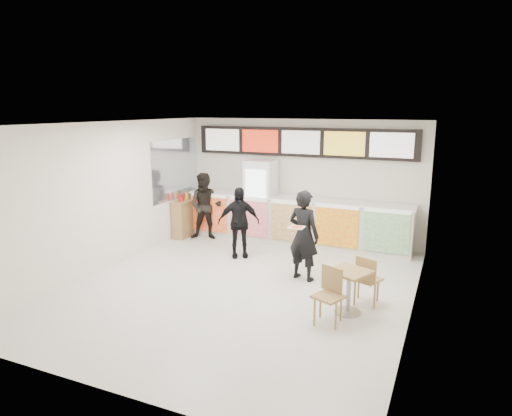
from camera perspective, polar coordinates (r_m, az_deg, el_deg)
The scene contains 15 objects.
floor at distance 8.61m, azimuth -1.85°, elevation -9.87°, with size 7.00×7.00×0.00m, color beige.
ceiling at distance 7.97m, azimuth -2.00°, elevation 10.51°, with size 7.00×7.00×0.00m, color white.
wall_back at distance 11.36m, azimuth 5.72°, elevation 3.44°, with size 6.00×6.00×0.00m, color silver.
wall_left at distance 9.81m, azimuth -17.95°, elevation 1.45°, with size 7.00×7.00×0.00m, color silver.
wall_right at distance 7.41m, azimuth 19.52°, elevation -2.10°, with size 7.00×7.00×0.00m, color silver.
service_counter at distance 11.17m, azimuth 4.97°, elevation -1.56°, with size 5.56×0.77×1.14m.
menu_board at distance 11.17m, azimuth 5.68°, elevation 8.20°, with size 5.50×0.14×0.70m.
drinks_fridge at distance 11.41m, azimuth 0.59°, elevation 1.00°, with size 0.70×0.67×2.00m.
mirror_panel at distance 11.68m, azimuth -10.04°, elevation 4.80°, with size 0.01×2.00×1.50m, color #B2B7BF.
customer_main at distance 8.77m, azimuth 5.98°, elevation -3.42°, with size 0.64×0.42×1.76m, color black.
customer_left at distance 11.51m, azimuth -6.31°, elevation 0.21°, with size 0.82×0.64×1.68m, color black.
customer_mid at distance 10.08m, azimuth -2.18°, elevation -1.80°, with size 0.92×0.38×1.58m, color black.
pizza_slice at distance 8.29m, azimuth 5.07°, elevation -2.36°, with size 0.36×0.36×0.02m.
cafe_table at distance 7.57m, azimuth 11.53°, elevation -9.24°, with size 0.94×1.52×0.86m.
condiment_ledge at distance 11.90m, azimuth -8.88°, elevation -1.23°, with size 0.34×0.85×1.13m.
Camera 1 is at (3.44, -7.18, 3.27)m, focal length 32.00 mm.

